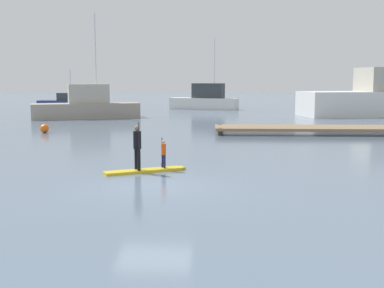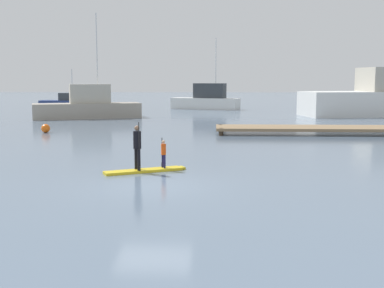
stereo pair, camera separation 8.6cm
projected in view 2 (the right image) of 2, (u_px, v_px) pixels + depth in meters
ground_plane at (153, 187)px, 16.43m from camera, size 240.00×240.00×0.00m
paddleboard_near at (145, 171)px, 19.10m from camera, size 3.09×1.85×0.10m
paddler_adult at (137, 144)px, 18.84m from camera, size 0.40×0.49×1.86m
paddler_child_solo at (163, 152)px, 19.33m from camera, size 0.26×0.36×1.17m
fishing_boat_green_midground at (88, 107)px, 45.18m from camera, size 9.90×5.76×9.43m
motor_boat_small_navy at (206, 100)px, 58.69m from camera, size 8.32×4.66×8.28m
trawler_grey_distant at (66, 102)px, 62.36m from camera, size 6.34×2.08×4.80m
floating_dock at (314, 128)px, 32.37m from camera, size 12.79×3.02×0.46m
mooring_buoy_near at (46, 128)px, 32.98m from camera, size 0.58×0.58×0.58m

